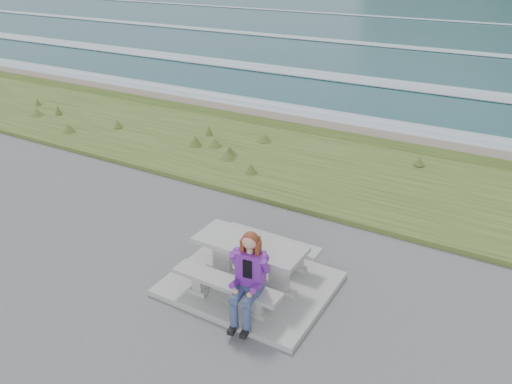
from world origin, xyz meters
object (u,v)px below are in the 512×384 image
bench_landward (226,286)px  seated_woman (247,291)px  bench_seaward (271,244)px  picnic_table (250,251)px

bench_landward → seated_woman: seated_woman is taller
bench_landward → bench_seaward: 1.40m
bench_seaward → seated_woman: size_ratio=1.28×
picnic_table → bench_seaward: 0.74m
seated_woman → bench_landward: bearing=154.4°
picnic_table → seated_woman: bearing=-61.8°
bench_landward → bench_seaward: same height
picnic_table → seated_woman: 0.95m
bench_seaward → picnic_table: bearing=-90.0°
picnic_table → bench_seaward: picnic_table is taller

